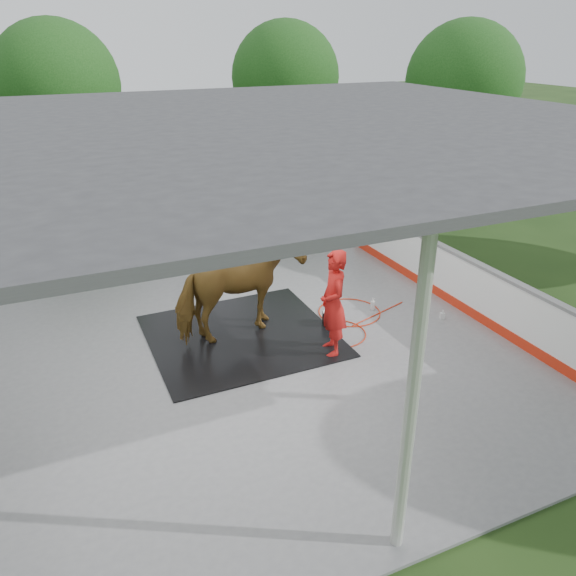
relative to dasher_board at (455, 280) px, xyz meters
name	(u,v)px	position (x,y,z in m)	size (l,w,h in m)	color
ground	(251,351)	(-4.60, 0.00, -0.59)	(100.00, 100.00, 0.00)	#1E3814
concrete_slab	(251,349)	(-4.60, 0.00, -0.57)	(12.00, 10.00, 0.05)	slate
pavilion_structure	(244,129)	(-4.60, 0.00, 3.37)	(12.60, 10.60, 4.05)	beige
dasher_board	(455,280)	(0.00, 0.00, 0.00)	(0.16, 8.00, 1.15)	red
tree_belt	(243,131)	(-4.30, 0.90, 3.20)	(28.00, 28.00, 5.80)	#382314
rubber_mat	(241,335)	(-4.61, 0.50, -0.53)	(3.38, 3.17, 0.03)	black
horse	(239,288)	(-4.61, 0.50, 0.47)	(1.07, 2.35, 1.98)	brown
handler	(333,303)	(-3.30, -0.71, 0.43)	(0.71, 0.47, 1.95)	red
wash_bucket	(330,318)	(-2.85, 0.20, -0.39)	(0.31, 0.31, 0.29)	black
soap_bottle_a	(373,304)	(-1.72, 0.44, -0.41)	(0.10, 0.10, 0.26)	silver
soap_bottle_b	(442,314)	(-0.66, -0.49, -0.45)	(0.09, 0.09, 0.19)	#338CD8
hose_coil	(345,321)	(-2.50, 0.22, -0.53)	(2.48, 1.89, 0.02)	red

